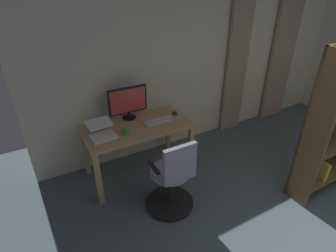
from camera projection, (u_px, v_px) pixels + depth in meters
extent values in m
cube|color=beige|center=(206.00, 57.00, 4.05)|extent=(5.38, 0.10, 2.66)
cube|color=tan|center=(282.00, 57.00, 4.75)|extent=(0.54, 0.06, 2.29)
cube|color=tan|center=(237.00, 66.00, 4.29)|extent=(0.40, 0.06, 2.29)
cube|color=tan|center=(137.00, 126.00, 3.36)|extent=(1.35, 0.71, 0.04)
cube|color=tan|center=(191.00, 149.00, 3.57)|extent=(0.06, 0.06, 0.71)
cube|color=tan|center=(98.00, 179.00, 3.03)|extent=(0.06, 0.06, 0.71)
cube|color=tan|center=(168.00, 129.00, 4.05)|extent=(0.06, 0.06, 0.71)
cube|color=tan|center=(85.00, 152.00, 3.51)|extent=(0.06, 0.06, 0.71)
cylinder|color=black|center=(170.00, 202.00, 3.15)|extent=(0.56, 0.56, 0.02)
sphere|color=black|center=(188.00, 195.00, 3.27)|extent=(0.05, 0.05, 0.05)
sphere|color=black|center=(166.00, 188.00, 3.38)|extent=(0.05, 0.05, 0.05)
sphere|color=black|center=(149.00, 201.00, 3.18)|extent=(0.05, 0.05, 0.05)
sphere|color=black|center=(160.00, 218.00, 2.95)|extent=(0.05, 0.05, 0.05)
sphere|color=black|center=(187.00, 214.00, 3.00)|extent=(0.05, 0.05, 0.05)
cylinder|color=black|center=(170.00, 188.00, 3.04)|extent=(0.06, 0.06, 0.43)
cylinder|color=gray|center=(170.00, 172.00, 2.93)|extent=(0.44, 0.44, 0.05)
cube|color=gray|center=(180.00, 164.00, 2.66)|extent=(0.37, 0.05, 0.42)
cube|color=black|center=(154.00, 167.00, 2.77)|extent=(0.04, 0.24, 0.03)
cube|color=black|center=(186.00, 157.00, 2.95)|extent=(0.04, 0.24, 0.03)
cylinder|color=black|center=(129.00, 117.00, 3.52)|extent=(0.18, 0.18, 0.01)
cylinder|color=black|center=(129.00, 115.00, 3.50)|extent=(0.04, 0.04, 0.06)
cube|color=black|center=(128.00, 100.00, 3.41)|extent=(0.52, 0.03, 0.35)
cube|color=#CC3D33|center=(128.00, 101.00, 3.39)|extent=(0.48, 0.01, 0.31)
cube|color=#B7BCC1|center=(158.00, 121.00, 3.42)|extent=(0.39, 0.12, 0.02)
cube|color=white|center=(104.00, 137.00, 3.08)|extent=(0.31, 0.25, 0.02)
cube|color=white|center=(99.00, 123.00, 3.11)|extent=(0.30, 0.25, 0.04)
ellipsoid|color=#232328|center=(175.00, 113.00, 3.61)|extent=(0.06, 0.10, 0.04)
cylinder|color=#3D9951|center=(126.00, 130.00, 3.14)|extent=(0.08, 0.08, 0.09)
torus|color=#3D9951|center=(122.00, 131.00, 3.12)|extent=(0.06, 0.01, 0.06)
cube|color=brown|center=(315.00, 136.00, 2.80)|extent=(0.04, 0.30, 1.83)
cube|color=brown|center=(328.00, 121.00, 3.09)|extent=(0.93, 0.04, 1.83)
cube|color=brown|center=(322.00, 173.00, 3.32)|extent=(0.86, 0.30, 0.04)
cube|color=brown|center=(333.00, 143.00, 3.10)|extent=(0.86, 0.30, 0.04)
cube|color=orange|center=(320.00, 170.00, 3.23)|extent=(0.03, 0.20, 0.15)
cube|color=gold|center=(318.00, 168.00, 3.19)|extent=(0.06, 0.24, 0.23)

